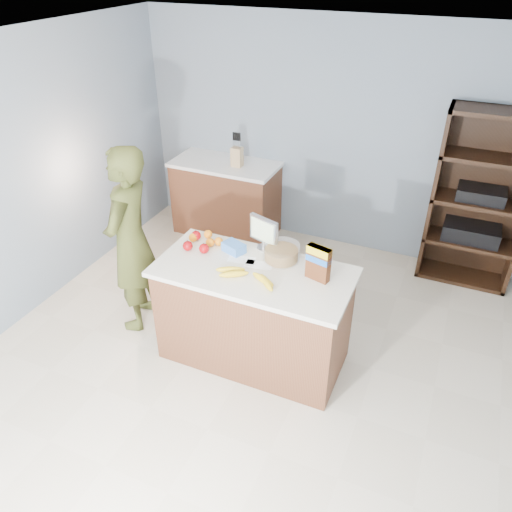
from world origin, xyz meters
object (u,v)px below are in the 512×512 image
at_px(shelving_unit, 479,203).
at_px(tv, 264,232).
at_px(cereal_box, 318,261).
at_px(person, 131,241).
at_px(counter_peninsula, 254,318).

height_order(shelving_unit, tv, shelving_unit).
relative_size(shelving_unit, cereal_box, 6.45).
height_order(shelving_unit, person, shelving_unit).
bearing_deg(cereal_box, shelving_unit, 61.68).
bearing_deg(person, shelving_unit, 114.98).
height_order(counter_peninsula, shelving_unit, shelving_unit).
relative_size(counter_peninsula, person, 0.90).
bearing_deg(shelving_unit, tv, -133.07).
height_order(person, cereal_box, person).
bearing_deg(cereal_box, counter_peninsula, -170.20).
xyz_separation_m(person, tv, (1.13, 0.30, 0.20)).
xyz_separation_m(counter_peninsula, shelving_unit, (1.55, 2.05, 0.45)).
distance_m(counter_peninsula, person, 1.26).
bearing_deg(shelving_unit, person, -143.57).
height_order(person, tv, person).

